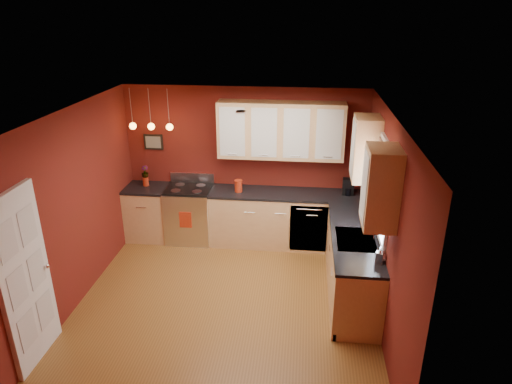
# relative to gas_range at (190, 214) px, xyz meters

# --- Properties ---
(floor) EXTENTS (4.20, 4.20, 0.00)m
(floor) POSITION_rel_gas_range_xyz_m (0.92, -1.80, -0.48)
(floor) COLOR brown
(floor) RESTS_ON ground
(ceiling) EXTENTS (4.00, 4.20, 0.02)m
(ceiling) POSITION_rel_gas_range_xyz_m (0.92, -1.80, 2.12)
(ceiling) COLOR beige
(ceiling) RESTS_ON wall_back
(wall_back) EXTENTS (4.00, 0.02, 2.60)m
(wall_back) POSITION_rel_gas_range_xyz_m (0.92, 0.30, 0.82)
(wall_back) COLOR maroon
(wall_back) RESTS_ON floor
(wall_front) EXTENTS (4.00, 0.02, 2.60)m
(wall_front) POSITION_rel_gas_range_xyz_m (0.92, -3.90, 0.82)
(wall_front) COLOR maroon
(wall_front) RESTS_ON floor
(wall_left) EXTENTS (0.02, 4.20, 2.60)m
(wall_left) POSITION_rel_gas_range_xyz_m (-1.08, -1.80, 0.82)
(wall_left) COLOR maroon
(wall_left) RESTS_ON floor
(wall_right) EXTENTS (0.02, 4.20, 2.60)m
(wall_right) POSITION_rel_gas_range_xyz_m (2.92, -1.80, 0.82)
(wall_right) COLOR maroon
(wall_right) RESTS_ON floor
(base_cabinets_back_left) EXTENTS (0.70, 0.60, 0.90)m
(base_cabinets_back_left) POSITION_rel_gas_range_xyz_m (-0.73, -0.00, -0.03)
(base_cabinets_back_left) COLOR #E1B278
(base_cabinets_back_left) RESTS_ON floor
(base_cabinets_back_right) EXTENTS (2.54, 0.60, 0.90)m
(base_cabinets_back_right) POSITION_rel_gas_range_xyz_m (1.65, -0.00, -0.03)
(base_cabinets_back_right) COLOR #E1B278
(base_cabinets_back_right) RESTS_ON floor
(base_cabinets_right) EXTENTS (0.60, 2.10, 0.90)m
(base_cabinets_right) POSITION_rel_gas_range_xyz_m (2.62, -1.35, -0.03)
(base_cabinets_right) COLOR #E1B278
(base_cabinets_right) RESTS_ON floor
(counter_back_left) EXTENTS (0.70, 0.62, 0.04)m
(counter_back_left) POSITION_rel_gas_range_xyz_m (-0.73, -0.00, 0.44)
(counter_back_left) COLOR black
(counter_back_left) RESTS_ON base_cabinets_back_left
(counter_back_right) EXTENTS (2.54, 0.62, 0.04)m
(counter_back_right) POSITION_rel_gas_range_xyz_m (1.65, -0.00, 0.44)
(counter_back_right) COLOR black
(counter_back_right) RESTS_ON base_cabinets_back_right
(counter_right) EXTENTS (0.62, 2.10, 0.04)m
(counter_right) POSITION_rel_gas_range_xyz_m (2.62, -1.35, 0.44)
(counter_right) COLOR black
(counter_right) RESTS_ON base_cabinets_right
(gas_range) EXTENTS (0.76, 0.64, 1.11)m
(gas_range) POSITION_rel_gas_range_xyz_m (0.00, 0.00, 0.00)
(gas_range) COLOR silver
(gas_range) RESTS_ON floor
(dishwasher_front) EXTENTS (0.60, 0.02, 0.80)m
(dishwasher_front) POSITION_rel_gas_range_xyz_m (2.02, -0.29, -0.03)
(dishwasher_front) COLOR silver
(dishwasher_front) RESTS_ON base_cabinets_back_right
(sink) EXTENTS (0.50, 0.70, 0.33)m
(sink) POSITION_rel_gas_range_xyz_m (2.62, -1.50, 0.43)
(sink) COLOR gray
(sink) RESTS_ON counter_right
(window) EXTENTS (0.06, 1.02, 1.22)m
(window) POSITION_rel_gas_range_xyz_m (2.89, -1.50, 1.21)
(window) COLOR white
(window) RESTS_ON wall_right
(door_left_wall) EXTENTS (0.12, 0.82, 2.05)m
(door_left_wall) POSITION_rel_gas_range_xyz_m (-1.05, -3.00, 0.54)
(door_left_wall) COLOR white
(door_left_wall) RESTS_ON floor
(upper_cabinets_back) EXTENTS (2.00, 0.35, 0.90)m
(upper_cabinets_back) POSITION_rel_gas_range_xyz_m (1.52, 0.12, 1.47)
(upper_cabinets_back) COLOR #E1B278
(upper_cabinets_back) RESTS_ON wall_back
(upper_cabinets_right) EXTENTS (0.35, 1.95, 0.90)m
(upper_cabinets_right) POSITION_rel_gas_range_xyz_m (2.75, -1.48, 1.47)
(upper_cabinets_right) COLOR #E1B278
(upper_cabinets_right) RESTS_ON wall_right
(wall_picture) EXTENTS (0.32, 0.03, 0.26)m
(wall_picture) POSITION_rel_gas_range_xyz_m (-0.63, 0.28, 1.17)
(wall_picture) COLOR black
(wall_picture) RESTS_ON wall_back
(pendant_lights) EXTENTS (0.71, 0.11, 0.66)m
(pendant_lights) POSITION_rel_gas_range_xyz_m (-0.53, -0.05, 1.53)
(pendant_lights) COLOR gray
(pendant_lights) RESTS_ON ceiling
(red_canister) EXTENTS (0.13, 0.13, 0.20)m
(red_canister) POSITION_rel_gas_range_xyz_m (0.85, -0.03, 0.56)
(red_canister) COLOR #B42D13
(red_canister) RESTS_ON counter_back_right
(red_vase) EXTENTS (0.10, 0.10, 0.15)m
(red_vase) POSITION_rel_gas_range_xyz_m (-0.75, 0.06, 0.54)
(red_vase) COLOR #B42D13
(red_vase) RESTS_ON counter_back_left
(flowers) EXTENTS (0.13, 0.13, 0.22)m
(flowers) POSITION_rel_gas_range_xyz_m (-0.75, 0.06, 0.70)
(flowers) COLOR #B42D13
(flowers) RESTS_ON red_vase
(coffee_maker) EXTENTS (0.19, 0.18, 0.26)m
(coffee_maker) POSITION_rel_gas_range_xyz_m (2.63, 0.05, 0.58)
(coffee_maker) COLOR black
(coffee_maker) RESTS_ON counter_back_right
(soap_pump) EXTENTS (0.11, 0.12, 0.20)m
(soap_pump) POSITION_rel_gas_range_xyz_m (2.85, -2.05, 0.56)
(soap_pump) COLOR white
(soap_pump) RESTS_ON counter_right
(dish_towel) EXTENTS (0.20, 0.01, 0.28)m
(dish_towel) POSITION_rel_gas_range_xyz_m (0.01, -0.33, 0.04)
(dish_towel) COLOR #B42D13
(dish_towel) RESTS_ON gas_range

